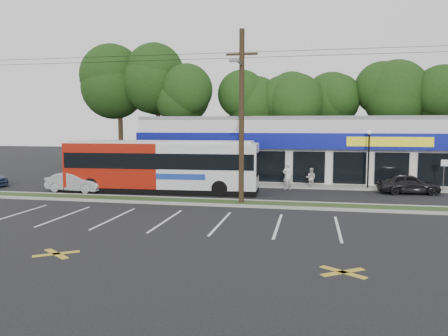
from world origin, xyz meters
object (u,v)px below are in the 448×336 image
Objects in this scene: car_dark at (409,184)px; pedestrian_b at (311,178)px; lamp_post at (369,152)px; metrobus at (162,165)px; pedestrian_a at (288,176)px; sign_post at (444,169)px; car_silver at (76,182)px; utility_pole at (239,111)px.

pedestrian_b is (-6.45, 1.45, 0.06)m from car_dark.
lamp_post is 0.32× the size of metrobus.
pedestrian_b is at bearing -155.83° from pedestrian_a.
car_dark is (-2.58, -1.52, -0.88)m from sign_post.
pedestrian_a is (-10.66, -1.12, -0.59)m from sign_post.
pedestrian_a reaches higher than pedestrian_b.
metrobus is 3.34× the size of car_dark.
sign_post reaches higher than car_silver.
metrobus reaches higher than car_dark.
lamp_post is at bearing -70.30° from car_silver.
lamp_post is (8.17, 7.87, -2.74)m from utility_pole.
lamp_post is at bearing 177.42° from sign_post.
utility_pole reaches higher than car_dark.
sign_post is 10.74m from pedestrian_a.
utility_pole is at bearing -97.42° from car_silver.
car_dark is (16.48, 2.55, -1.20)m from metrobus.
pedestrian_a reaches higher than car_silver.
utility_pole is 25.91× the size of pedestrian_a.
utility_pole reaches higher than sign_post.
sign_post is at bearing 30.15° from utility_pole.
utility_pole is 9.81m from pedestrian_b.
lamp_post is at bearing -175.21° from pedestrian_a.
sign_post is 1.50× the size of pedestrian_b.
sign_post is 0.17× the size of metrobus.
pedestrian_b is (15.97, 5.00, 0.07)m from car_silver.
metrobus is 3.25× the size of car_silver.
metrobus reaches higher than pedestrian_a.
pedestrian_b is (1.63, 1.05, -0.22)m from pedestrian_a.
metrobus is at bearing -75.58° from car_silver.
pedestrian_a is at bearing 82.28° from car_dark.
car_silver is at bearing 29.94° from pedestrian_b.
pedestrian_a reaches higher than car_dark.
lamp_post is 14.73m from metrobus.
metrobus is 8.95m from pedestrian_a.
metrobus is at bearing -163.00° from lamp_post.
car_dark is at bearing 30.05° from utility_pole.
car_silver is at bearing 6.80° from pedestrian_a.
utility_pole is at bearing 60.37° from pedestrian_a.
pedestrian_a is (-8.08, 0.40, 0.29)m from car_dark.
lamp_post is 1.91× the size of sign_post.
pedestrian_b is at bearing 18.87° from metrobus.
utility_pole is 11.76× the size of lamp_post.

